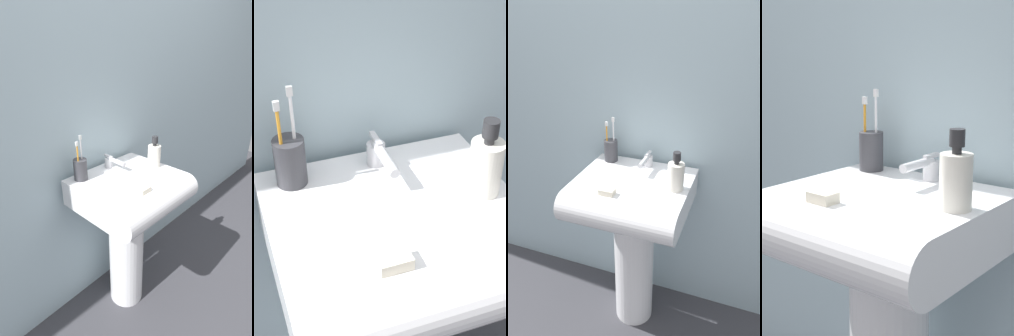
{
  "view_description": "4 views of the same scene",
  "coord_description": "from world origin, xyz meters",
  "views": [
    {
      "loc": [
        -0.84,
        -0.79,
        1.43
      ],
      "look_at": [
        0.01,
        0.01,
        0.88
      ],
      "focal_mm": 28.0,
      "sensor_mm": 36.0,
      "label": 1
    },
    {
      "loc": [
        -0.29,
        -0.74,
        1.49
      ],
      "look_at": [
        -0.02,
        0.03,
        0.91
      ],
      "focal_mm": 55.0,
      "sensor_mm": 36.0,
      "label": 2
    },
    {
      "loc": [
        0.44,
        -1.18,
        1.53
      ],
      "look_at": [
        -0.0,
        0.01,
        0.88
      ],
      "focal_mm": 35.0,
      "sensor_mm": 36.0,
      "label": 3
    },
    {
      "loc": [
        0.71,
        -0.9,
        1.16
      ],
      "look_at": [
        -0.03,
        0.03,
        0.88
      ],
      "focal_mm": 55.0,
      "sensor_mm": 36.0,
      "label": 4
    }
  ],
  "objects": [
    {
      "name": "ground_plane",
      "position": [
        0.0,
        0.0,
        0.0
      ],
      "size": [
        6.0,
        6.0,
        0.0
      ],
      "primitive_type": "plane",
      "color": "#38383D",
      "rests_on": "ground"
    },
    {
      "name": "wall_back",
      "position": [
        0.0,
        0.24,
        1.2
      ],
      "size": [
        5.0,
        0.05,
        2.4
      ],
      "primitive_type": "cube",
      "color": "#9EB7C1",
      "rests_on": "ground"
    },
    {
      "name": "sink_pedestal",
      "position": [
        0.0,
        0.0,
        0.35
      ],
      "size": [
        0.2,
        0.2,
        0.7
      ],
      "primitive_type": "cylinder",
      "color": "white",
      "rests_on": "ground"
    },
    {
      "name": "sink_basin",
      "position": [
        0.0,
        -0.05,
        0.77
      ],
      "size": [
        0.5,
        0.46,
        0.14
      ],
      "color": "white",
      "rests_on": "sink_pedestal"
    },
    {
      "name": "faucet",
      "position": [
        0.02,
        0.12,
        0.87
      ],
      "size": [
        0.04,
        0.15,
        0.07
      ],
      "color": "silver",
      "rests_on": "sink_basin"
    },
    {
      "name": "toothbrush_cup",
      "position": [
        -0.17,
        0.14,
        0.89
      ],
      "size": [
        0.07,
        0.07,
        0.22
      ],
      "color": "#38383D",
      "rests_on": "sink_basin"
    },
    {
      "name": "soap_bottle",
      "position": [
        0.19,
        -0.02,
        0.9
      ],
      "size": [
        0.07,
        0.07,
        0.17
      ],
      "color": "silver",
      "rests_on": "sink_basin"
    },
    {
      "name": "bar_soap",
      "position": [
        -0.06,
        -0.16,
        0.85
      ],
      "size": [
        0.06,
        0.04,
        0.02
      ],
      "primitive_type": "cube",
      "color": "silver",
      "rests_on": "sink_basin"
    }
  ]
}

